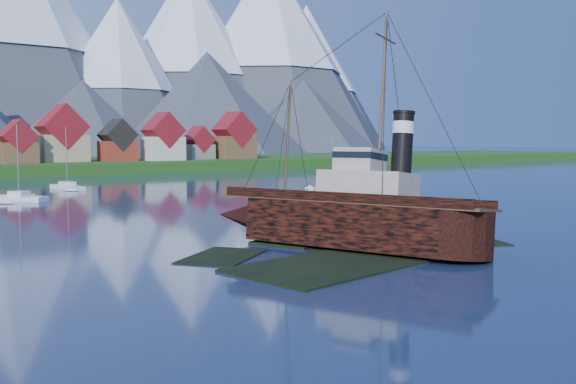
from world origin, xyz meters
TOP-DOWN VIEW (x-y plane):
  - ground at (0.00, 0.00)m, footprint 1400.00×1400.00m
  - shoal at (1.78, 2.15)m, footprint 31.71×21.24m
  - tugboat_wreck at (2.17, 4.06)m, footprint 6.38×27.47m
  - sailboat_c at (-9.16, 67.01)m, footprint 7.32×9.51m
  - sailboat_d at (46.92, 56.55)m, footprint 7.74×7.14m
  - sailboat_e at (4.58, 85.87)m, footprint 3.54×10.97m

SIDE VIEW (x-z plane):
  - shoal at x=1.78m, z-range -0.92..0.22m
  - ground at x=0.00m, z-range 0.00..0.00m
  - sailboat_d at x=46.92m, z-range -5.50..6.02m
  - sailboat_e at x=4.58m, z-range -5.99..6.53m
  - sailboat_c at x=-9.16m, z-range -6.00..6.56m
  - tugboat_wreck at x=2.17m, z-range -8.14..13.63m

